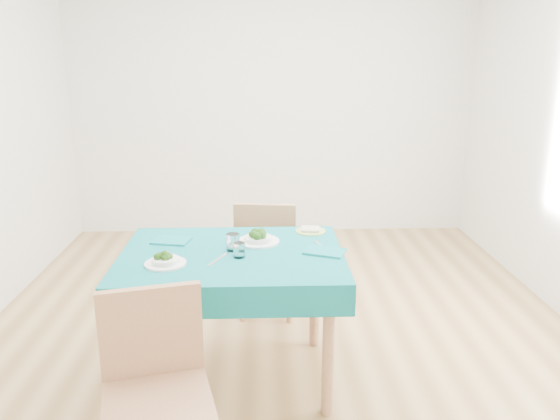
{
  "coord_description": "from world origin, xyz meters",
  "views": [
    {
      "loc": [
        -0.12,
        -3.27,
        1.77
      ],
      "look_at": [
        0.0,
        0.0,
        0.85
      ],
      "focal_mm": 35.0,
      "sensor_mm": 36.0,
      "label": 1
    }
  ],
  "objects_px": {
    "side_plate": "(310,231)",
    "table": "(233,317)",
    "chair_near": "(156,379)",
    "chair_far": "(268,244)",
    "bowl_near": "(165,259)",
    "bowl_far": "(258,236)"
  },
  "relations": [
    {
      "from": "side_plate",
      "to": "table",
      "type": "bearing_deg",
      "value": -142.75
    },
    {
      "from": "chair_near",
      "to": "chair_far",
      "type": "distance_m",
      "value": 1.75
    },
    {
      "from": "table",
      "to": "side_plate",
      "type": "height_order",
      "value": "side_plate"
    },
    {
      "from": "chair_far",
      "to": "table",
      "type": "bearing_deg",
      "value": 82.97
    },
    {
      "from": "chair_far",
      "to": "side_plate",
      "type": "height_order",
      "value": "chair_far"
    },
    {
      "from": "table",
      "to": "side_plate",
      "type": "bearing_deg",
      "value": 37.25
    },
    {
      "from": "chair_near",
      "to": "bowl_near",
      "type": "bearing_deg",
      "value": 81.22
    },
    {
      "from": "chair_near",
      "to": "side_plate",
      "type": "bearing_deg",
      "value": 44.94
    },
    {
      "from": "table",
      "to": "chair_near",
      "type": "height_order",
      "value": "chair_near"
    },
    {
      "from": "bowl_near",
      "to": "bowl_far",
      "type": "xyz_separation_m",
      "value": [
        0.47,
        0.33,
        0.0
      ]
    },
    {
      "from": "table",
      "to": "bowl_near",
      "type": "bearing_deg",
      "value": -153.18
    },
    {
      "from": "chair_near",
      "to": "bowl_near",
      "type": "relative_size",
      "value": 5.15
    },
    {
      "from": "bowl_near",
      "to": "table",
      "type": "bearing_deg",
      "value": 26.82
    },
    {
      "from": "bowl_far",
      "to": "bowl_near",
      "type": "bearing_deg",
      "value": -144.97
    },
    {
      "from": "chair_near",
      "to": "bowl_far",
      "type": "relative_size",
      "value": 4.48
    },
    {
      "from": "chair_near",
      "to": "chair_far",
      "type": "bearing_deg",
      "value": 60.5
    },
    {
      "from": "bowl_far",
      "to": "side_plate",
      "type": "relative_size",
      "value": 1.33
    },
    {
      "from": "bowl_near",
      "to": "side_plate",
      "type": "xyz_separation_m",
      "value": [
        0.78,
        0.51,
        -0.03
      ]
    },
    {
      "from": "table",
      "to": "side_plate",
      "type": "relative_size",
      "value": 6.54
    },
    {
      "from": "table",
      "to": "chair_far",
      "type": "distance_m",
      "value": 0.87
    },
    {
      "from": "side_plate",
      "to": "chair_far",
      "type": "bearing_deg",
      "value": 117.14
    },
    {
      "from": "bowl_far",
      "to": "chair_near",
      "type": "bearing_deg",
      "value": -111.93
    }
  ]
}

